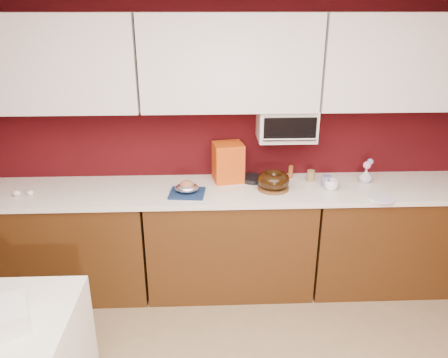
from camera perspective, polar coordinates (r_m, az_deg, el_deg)
name	(u,v)px	position (r m, az deg, el deg)	size (l,w,h in m)	color
wall_back	(228,135)	(3.62, 0.58, 5.80)	(4.00, 0.02, 2.50)	#3D080B
base_cabinet_left	(67,244)	(3.83, -19.78, -7.96)	(1.31, 0.58, 0.86)	#47280E
base_cabinet_center	(230,240)	(3.66, 0.78, -8.02)	(1.31, 0.58, 0.86)	#47280E
base_cabinet_right	(388,237)	(3.95, 20.62, -7.12)	(1.31, 0.58, 0.86)	#47280E
countertop	(230,191)	(3.45, 0.81, -1.53)	(4.00, 0.62, 0.04)	white
upper_cabinet_left	(47,64)	(3.53, -22.09, 13.80)	(1.31, 0.33, 0.70)	white
upper_cabinet_center	(230,63)	(3.34, 0.77, 14.96)	(1.31, 0.33, 0.70)	white
upper_cabinet_right	(407,62)	(3.66, 22.76, 13.94)	(1.31, 0.33, 0.70)	white
toaster_oven	(286,124)	(3.50, 8.14, 7.15)	(0.45, 0.30, 0.25)	white
toaster_oven_door	(290,129)	(3.35, 8.61, 6.45)	(0.40, 0.02, 0.18)	black
toaster_oven_handle	(290,139)	(3.36, 8.59, 5.15)	(0.02, 0.02, 0.42)	silver
cake_base	(273,188)	(3.44, 6.44, -1.18)	(0.24, 0.24, 0.02)	brown
bundt_cake	(274,180)	(3.42, 6.49, -0.12)	(0.25, 0.25, 0.10)	black
navy_towel	(187,193)	(3.35, -4.84, -1.85)	(0.26, 0.22, 0.02)	#14284C
foil_ham_nest	(187,188)	(3.33, -4.86, -1.14)	(0.18, 0.15, 0.07)	white
roasted_ham	(187,185)	(3.32, -4.88, -0.74)	(0.11, 0.09, 0.07)	#A2644A
pandoro_box	(228,162)	(3.55, 0.53, 2.22)	(0.23, 0.21, 0.32)	#B0260B
dark_pan	(253,179)	(3.60, 3.80, 0.03)	(0.20, 0.20, 0.03)	black
coffee_mug	(331,184)	(3.50, 13.83, -0.64)	(0.09, 0.09, 0.10)	white
blue_jar	(326,181)	(3.56, 13.22, -0.26)	(0.07, 0.07, 0.09)	navy
flower_vase	(366,175)	(3.73, 18.03, 0.52)	(0.08, 0.08, 0.13)	silver
flower_pink	(367,165)	(3.70, 18.18, 1.73)	(0.06, 0.06, 0.06)	pink
flower_blue	(370,162)	(3.72, 18.55, 2.16)	(0.05, 0.05, 0.05)	#7D91C9
china_plate	(382,198)	(3.47, 19.95, -2.35)	(0.20, 0.20, 0.01)	white
amber_bottle	(290,172)	(3.68, 8.67, 0.92)	(0.04, 0.04, 0.10)	brown
paper_cup	(311,176)	(3.64, 11.28, 0.43)	(0.06, 0.06, 0.09)	olive
egg_left	(17,193)	(3.66, -25.46, -1.68)	(0.06, 0.05, 0.05)	silver
egg_right	(30,193)	(3.63, -23.97, -1.63)	(0.05, 0.04, 0.04)	white
amber_bottle_tall	(291,171)	(3.69, 8.76, 1.01)	(0.03, 0.03, 0.11)	brown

